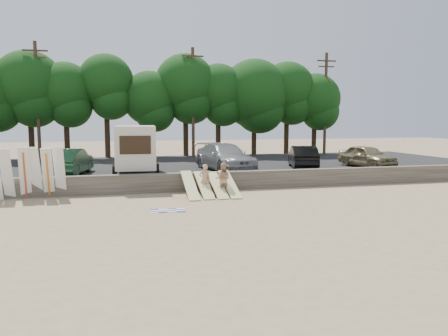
{
  "coord_description": "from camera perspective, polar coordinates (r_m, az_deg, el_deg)",
  "views": [
    {
      "loc": [
        -4.38,
        -19.99,
        3.84
      ],
      "look_at": [
        1.39,
        3.0,
        1.2
      ],
      "focal_mm": 35.0,
      "sensor_mm": 36.0,
      "label": 1
    }
  ],
  "objects": [
    {
      "name": "surfboard_upright_2",
      "position": [
        23.07,
        -24.58,
        -0.61
      ],
      "size": [
        0.53,
        0.67,
        2.55
      ],
      "primitive_type": "cube",
      "rotation": [
        0.23,
        0.0,
        0.05
      ],
      "color": "white",
      "rests_on": "ground"
    },
    {
      "name": "car_1",
      "position": [
        26.19,
        -19.48,
        0.78
      ],
      "size": [
        2.41,
        4.82,
        1.52
      ],
      "primitive_type": "imported",
      "rotation": [
        0.0,
        0.0,
        2.96
      ],
      "color": "#12321C",
      "rests_on": "parking_lot"
    },
    {
      "name": "beachgoer_a",
      "position": [
        22.27,
        -2.53,
        -1.52
      ],
      "size": [
        0.58,
        0.39,
        1.58
      ],
      "primitive_type": "imported",
      "rotation": [
        0.0,
        0.0,
        3.12
      ],
      "color": "tan",
      "rests_on": "ground"
    },
    {
      "name": "ground",
      "position": [
        20.82,
        -1.69,
        -4.27
      ],
      "size": [
        120.0,
        120.0,
        0.0
      ],
      "primitive_type": "plane",
      "color": "tan",
      "rests_on": "ground"
    },
    {
      "name": "treeline",
      "position": [
        37.91,
        -7.35,
        9.99
      ],
      "size": [
        32.17,
        6.12,
        8.74
      ],
      "color": "#382616",
      "rests_on": "parking_lot"
    },
    {
      "name": "car_3",
      "position": [
        28.78,
        10.24,
        1.44
      ],
      "size": [
        2.74,
        4.65,
        1.45
      ],
      "primitive_type": "imported",
      "rotation": [
        0.0,
        0.0,
        2.85
      ],
      "color": "black",
      "rests_on": "parking_lot"
    },
    {
      "name": "utility_poles",
      "position": [
        36.58,
        -4.07,
        8.83
      ],
      "size": [
        25.8,
        0.26,
        9.0
      ],
      "color": "#473321",
      "rests_on": "parking_lot"
    },
    {
      "name": "surfboard_upright_4",
      "position": [
        22.83,
        -22.02,
        -0.63
      ],
      "size": [
        0.51,
        0.87,
        2.49
      ],
      "primitive_type": "cube",
      "rotation": [
        0.31,
        0.0,
        0.01
      ],
      "color": "white",
      "rests_on": "ground"
    },
    {
      "name": "surfboard_low_3",
      "position": [
        22.36,
        0.74,
        -2.11
      ],
      "size": [
        0.56,
        2.84,
        1.09
      ],
      "primitive_type": "cube",
      "rotation": [
        0.35,
        0.0,
        0.0
      ],
      "color": "beige",
      "rests_on": "ground"
    },
    {
      "name": "beach_towel",
      "position": [
        18.69,
        -7.39,
        -5.54
      ],
      "size": [
        1.66,
        1.66,
        0.0
      ],
      "primitive_type": "plane",
      "rotation": [
        0.0,
        0.0,
        -0.11
      ],
      "color": "white",
      "rests_on": "ground"
    },
    {
      "name": "surfboard_low_0",
      "position": [
        21.92,
        -4.46,
        -2.24
      ],
      "size": [
        0.56,
        2.83,
        1.14
      ],
      "primitive_type": "cube",
      "rotation": [
        0.37,
        0.0,
        0.0
      ],
      "color": "beige",
      "rests_on": "ground"
    },
    {
      "name": "beachgoer_b",
      "position": [
        22.11,
        -0.14,
        -1.47
      ],
      "size": [
        1.0,
        0.91,
        1.65
      ],
      "primitive_type": "imported",
      "rotation": [
        0.0,
        0.0,
        2.69
      ],
      "color": "tan",
      "rests_on": "ground"
    },
    {
      "name": "car_4",
      "position": [
        30.32,
        18.16,
        1.49
      ],
      "size": [
        2.5,
        4.53,
        1.46
      ],
      "primitive_type": "imported",
      "rotation": [
        0.0,
        0.0,
        0.19
      ],
      "color": "olive",
      "rests_on": "parking_lot"
    },
    {
      "name": "surfboard_upright_3",
      "position": [
        23.05,
        -23.39,
        -0.57
      ],
      "size": [
        0.61,
        0.75,
        2.54
      ],
      "primitive_type": "cube",
      "rotation": [
        0.24,
        0.0,
        -0.17
      ],
      "color": "white",
      "rests_on": "ground"
    },
    {
      "name": "seawall",
      "position": [
        23.64,
        -3.26,
        -1.77
      ],
      "size": [
        44.0,
        0.5,
        1.0
      ],
      "primitive_type": "cube",
      "color": "#6B6356",
      "rests_on": "ground"
    },
    {
      "name": "surfboard_upright_1",
      "position": [
        23.12,
        -26.47,
        -0.75
      ],
      "size": [
        0.56,
        0.87,
        2.5
      ],
      "primitive_type": "cube",
      "rotation": [
        0.3,
        0.0,
        -0.07
      ],
      "color": "white",
      "rests_on": "ground"
    },
    {
      "name": "cooler",
      "position": [
        23.01,
        -2.63,
        -2.85
      ],
      "size": [
        0.41,
        0.34,
        0.32
      ],
      "primitive_type": "cube",
      "rotation": [
        0.0,
        0.0,
        -0.11
      ],
      "color": "#248640",
      "rests_on": "ground"
    },
    {
      "name": "box_trailer",
      "position": [
        25.78,
        -11.44,
        2.71
      ],
      "size": [
        2.7,
        4.5,
        2.77
      ],
      "rotation": [
        0.0,
        0.0,
        -0.06
      ],
      "color": "beige",
      "rests_on": "parking_lot"
    },
    {
      "name": "surfboard_low_1",
      "position": [
        22.18,
        -2.65,
        -2.21
      ],
      "size": [
        0.56,
        2.85,
        1.07
      ],
      "primitive_type": "cube",
      "rotation": [
        0.34,
        0.0,
        0.0
      ],
      "color": "beige",
      "rests_on": "ground"
    },
    {
      "name": "car_2",
      "position": [
        27.21,
        0.12,
        1.47
      ],
      "size": [
        3.3,
        5.98,
        1.64
      ],
      "primitive_type": "imported",
      "rotation": [
        0.0,
        0.0,
        0.18
      ],
      "color": "gray",
      "rests_on": "parking_lot"
    },
    {
      "name": "surfboard_low_2",
      "position": [
        22.26,
        -0.9,
        -2.23
      ],
      "size": [
        0.56,
        2.86,
        1.03
      ],
      "primitive_type": "cube",
      "rotation": [
        0.33,
        0.0,
        0.0
      ],
      "color": "beige",
      "rests_on": "ground"
    },
    {
      "name": "surfboard_upright_5",
      "position": [
        22.86,
        -20.66,
        -0.51
      ],
      "size": [
        0.55,
        0.73,
        2.54
      ],
      "primitive_type": "cube",
      "rotation": [
        0.25,
        0.0,
        -0.08
      ],
      "color": "white",
      "rests_on": "ground"
    },
    {
      "name": "parking_lot",
      "position": [
        31.0,
        -5.87,
        -0.14
      ],
      "size": [
        44.0,
        14.5,
        0.7
      ],
      "primitive_type": "cube",
      "color": "#282828",
      "rests_on": "ground"
    },
    {
      "name": "gear_bag",
      "position": [
        23.28,
        -1.01,
        -2.86
      ],
      "size": [
        0.37,
        0.34,
        0.22
      ],
      "primitive_type": "cube",
      "rotation": [
        0.0,
        0.0,
        0.38
      ],
      "color": "orange",
      "rests_on": "ground"
    }
  ]
}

